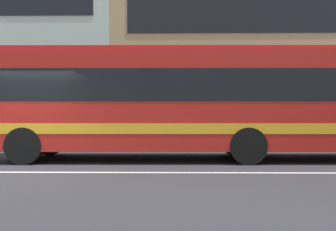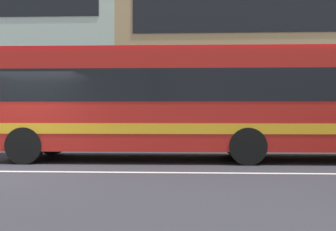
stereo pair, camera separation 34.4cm
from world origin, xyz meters
TOP-DOWN VIEW (x-y plane):
  - ground_plane at (0.00, 0.00)m, footprint 160.00×160.00m
  - lane_centre_line at (0.00, 0.00)m, footprint 60.00×0.16m
  - hedge_row_far at (2.01, 6.52)m, footprint 16.98×1.10m
  - apartment_block_right at (12.31, 15.64)m, footprint 23.40×9.46m
  - transit_bus at (5.11, 2.57)m, footprint 12.51×2.76m

SIDE VIEW (x-z plane):
  - ground_plane at x=0.00m, z-range 0.00..0.00m
  - lane_centre_line at x=0.00m, z-range 0.00..0.01m
  - hedge_row_far at x=2.01m, z-range 0.00..0.72m
  - transit_bus at x=5.11m, z-range 0.17..3.39m
  - apartment_block_right at x=12.31m, z-range 0.00..11.18m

